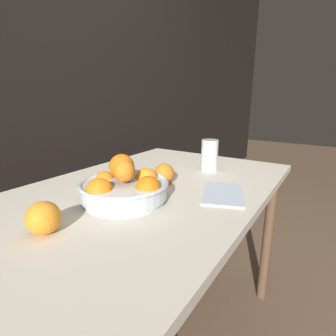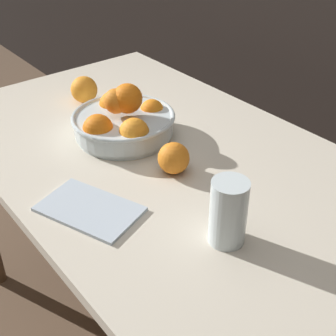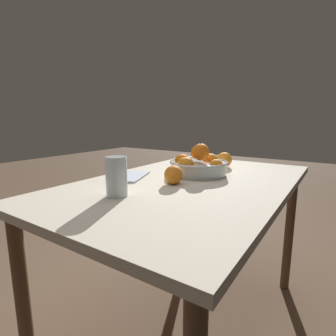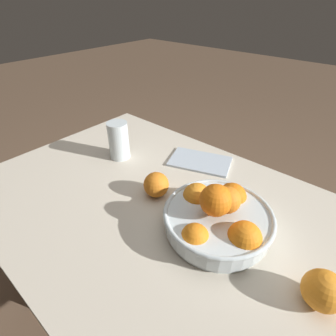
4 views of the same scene
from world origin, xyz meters
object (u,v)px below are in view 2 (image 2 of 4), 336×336
(orange_loose_near_bowl, at_px, (174,158))
(orange_loose_front, at_px, (84,90))
(fruit_bowl, at_px, (123,121))
(juice_glass, at_px, (228,215))

(orange_loose_near_bowl, bearing_deg, orange_loose_front, 176.16)
(fruit_bowl, distance_m, juice_glass, 0.49)
(fruit_bowl, distance_m, orange_loose_near_bowl, 0.22)
(fruit_bowl, distance_m, orange_loose_front, 0.27)
(juice_glass, bearing_deg, orange_loose_front, 171.90)
(fruit_bowl, height_order, juice_glass, fruit_bowl)
(orange_loose_front, bearing_deg, fruit_bowl, -6.48)
(orange_loose_near_bowl, bearing_deg, juice_glass, -15.82)
(fruit_bowl, relative_size, orange_loose_front, 3.39)
(fruit_bowl, xyz_separation_m, orange_loose_near_bowl, (0.22, -0.00, -0.01))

